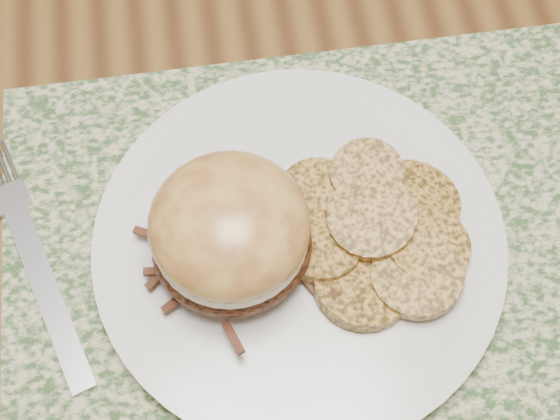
% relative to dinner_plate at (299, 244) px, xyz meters
% --- Properties ---
extents(ground, '(3.50, 3.50, 0.00)m').
position_rel_dinner_plate_xyz_m(ground, '(-0.26, 0.22, -0.76)').
color(ground, '#4F351B').
rests_on(ground, ground).
extents(placemat, '(0.45, 0.33, 0.00)m').
position_rel_dinner_plate_xyz_m(placemat, '(0.02, -0.00, -0.01)').
color(placemat, '#304F28').
rests_on(placemat, dining_table).
extents(dinner_plate, '(0.26, 0.26, 0.02)m').
position_rel_dinner_plate_xyz_m(dinner_plate, '(0.00, 0.00, 0.00)').
color(dinner_plate, silver).
rests_on(dinner_plate, placemat).
extents(pork_sandwich, '(0.11, 0.10, 0.08)m').
position_rel_dinner_plate_xyz_m(pork_sandwich, '(-0.04, -0.01, 0.05)').
color(pork_sandwich, black).
rests_on(pork_sandwich, dinner_plate).
extents(roasted_potatoes, '(0.15, 0.15, 0.03)m').
position_rel_dinner_plate_xyz_m(roasted_potatoes, '(0.05, -0.01, 0.02)').
color(roasted_potatoes, '#B88136').
rests_on(roasted_potatoes, dinner_plate).
extents(fork, '(0.08, 0.20, 0.00)m').
position_rel_dinner_plate_xyz_m(fork, '(-0.18, 0.02, -0.01)').
color(fork, '#B8B8BF').
rests_on(fork, placemat).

